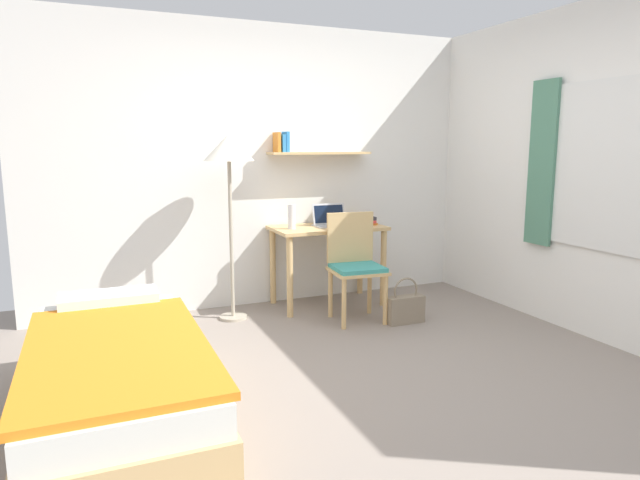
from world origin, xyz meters
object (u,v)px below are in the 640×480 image
(laptop, at_px, (331,220))
(standing_lamp, at_px, (229,156))
(desk, at_px, (328,241))
(handbag, at_px, (405,308))
(desk_chair, at_px, (355,262))
(bed, at_px, (118,379))
(book_stack, at_px, (364,220))
(water_bottle, at_px, (292,217))

(laptop, bearing_deg, standing_lamp, -173.73)
(desk, distance_m, handbag, 0.99)
(desk_chair, bearing_deg, bed, -150.60)
(desk_chair, height_order, handbag, desk_chair)
(bed, relative_size, book_stack, 8.13)
(standing_lamp, height_order, water_bottle, standing_lamp)
(desk, height_order, standing_lamp, standing_lamp)
(desk, xyz_separation_m, handbag, (0.38, -0.78, -0.48))
(standing_lamp, xyz_separation_m, laptop, (0.98, 0.11, -0.60))
(laptop, relative_size, book_stack, 1.40)
(desk_chair, relative_size, standing_lamp, 0.58)
(desk, distance_m, book_stack, 0.42)
(bed, height_order, desk_chair, desk_chair)
(water_bottle, distance_m, handbag, 1.29)
(standing_lamp, distance_m, book_stack, 1.46)
(bed, distance_m, water_bottle, 2.35)
(book_stack, bearing_deg, handbag, -89.60)
(standing_lamp, bearing_deg, water_bottle, 5.64)
(desk_chair, bearing_deg, standing_lamp, 156.83)
(desk, relative_size, book_stack, 4.34)
(water_bottle, bearing_deg, desk_chair, -49.60)
(desk_chair, height_order, book_stack, desk_chair)
(bed, xyz_separation_m, handbag, (2.35, 0.85, -0.11))
(water_bottle, height_order, handbag, water_bottle)
(laptop, distance_m, handbag, 1.11)
(desk, xyz_separation_m, laptop, (0.04, 0.02, 0.20))
(bed, xyz_separation_m, book_stack, (2.35, 1.62, 0.55))
(bed, relative_size, laptop, 5.81)
(desk_chair, bearing_deg, water_bottle, 130.40)
(standing_lamp, height_order, book_stack, standing_lamp)
(bed, height_order, desk, desk)
(laptop, distance_m, water_bottle, 0.42)
(desk, bearing_deg, bed, -140.30)
(book_stack, height_order, handbag, book_stack)
(laptop, bearing_deg, water_bottle, -172.83)
(desk_chair, distance_m, laptop, 0.61)
(desk_chair, relative_size, book_stack, 3.88)
(handbag, bearing_deg, laptop, 113.05)
(desk_chair, bearing_deg, desk, 94.36)
(bed, xyz_separation_m, desk_chair, (2.01, 1.13, 0.27))
(desk_chair, relative_size, water_bottle, 4.13)
(handbag, bearing_deg, desk_chair, 141.36)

